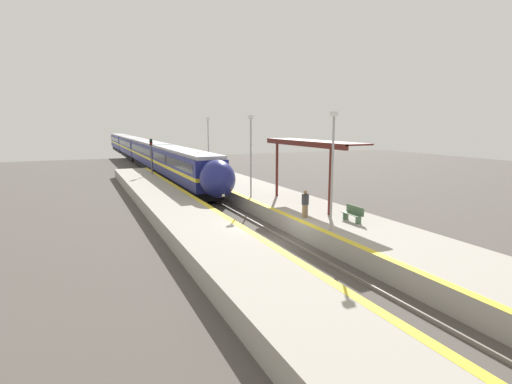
# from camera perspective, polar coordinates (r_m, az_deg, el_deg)

# --- Properties ---
(ground_plane) EXTENTS (120.00, 120.00, 0.00)m
(ground_plane) POSITION_cam_1_polar(r_m,az_deg,el_deg) (22.39, 2.50, -7.15)
(ground_plane) COLOR #4C4742
(rail_left) EXTENTS (0.08, 90.00, 0.15)m
(rail_left) POSITION_cam_1_polar(r_m,az_deg,el_deg) (22.06, 0.82, -7.19)
(rail_left) COLOR slate
(rail_left) RESTS_ON ground_plane
(rail_right) EXTENTS (0.08, 90.00, 0.15)m
(rail_right) POSITION_cam_1_polar(r_m,az_deg,el_deg) (22.69, 4.14, -6.74)
(rail_right) COLOR slate
(rail_right) RESTS_ON ground_plane
(train) EXTENTS (2.78, 79.47, 3.97)m
(train) POSITION_cam_1_polar(r_m,az_deg,el_deg) (67.46, -16.09, 5.80)
(train) COLOR black
(train) RESTS_ON ground_plane
(platform_right) EXTENTS (5.08, 64.00, 1.01)m
(platform_right) POSITION_cam_1_polar(r_m,az_deg,el_deg) (24.33, 11.26, -4.72)
(platform_right) COLOR #9E998E
(platform_right) RESTS_ON ground_plane
(platform_left) EXTENTS (3.93, 64.00, 1.01)m
(platform_left) POSITION_cam_1_polar(r_m,az_deg,el_deg) (20.94, -6.27, -6.96)
(platform_left) COLOR #9E998E
(platform_left) RESTS_ON ground_plane
(platform_bench) EXTENTS (0.44, 1.54, 0.89)m
(platform_bench) POSITION_cam_1_polar(r_m,az_deg,el_deg) (23.34, 13.72, -2.97)
(platform_bench) COLOR #4C6B4C
(platform_bench) RESTS_ON platform_right
(person_waiting) EXTENTS (0.36, 0.22, 1.64)m
(person_waiting) POSITION_cam_1_polar(r_m,az_deg,el_deg) (23.60, 7.04, -1.68)
(person_waiting) COLOR #7F6647
(person_waiting) RESTS_ON platform_right
(railway_signal) EXTENTS (0.28, 0.28, 4.84)m
(railway_signal) POSITION_cam_1_polar(r_m,az_deg,el_deg) (45.23, -14.69, 4.93)
(railway_signal) COLOR #59595E
(railway_signal) RESTS_ON ground_plane
(lamppost_near) EXTENTS (0.36, 0.20, 6.09)m
(lamppost_near) POSITION_cam_1_polar(r_m,az_deg,el_deg) (20.69, 10.87, 3.88)
(lamppost_near) COLOR #9E9EA3
(lamppost_near) RESTS_ON platform_right
(lamppost_mid) EXTENTS (0.36, 0.20, 6.09)m
(lamppost_mid) POSITION_cam_1_polar(r_m,az_deg,el_deg) (29.75, -0.74, 5.81)
(lamppost_mid) COLOR #9E9EA3
(lamppost_mid) RESTS_ON platform_right
(lamppost_far) EXTENTS (0.36, 0.20, 6.09)m
(lamppost_far) POSITION_cam_1_polar(r_m,az_deg,el_deg) (39.47, -6.82, 6.72)
(lamppost_far) COLOR #9E9EA3
(lamppost_far) RESTS_ON platform_right
(station_canopy) EXTENTS (2.02, 10.01, 4.36)m
(station_canopy) POSITION_cam_1_polar(r_m,az_deg,el_deg) (27.50, 7.47, 6.63)
(station_canopy) COLOR #511E19
(station_canopy) RESTS_ON platform_right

